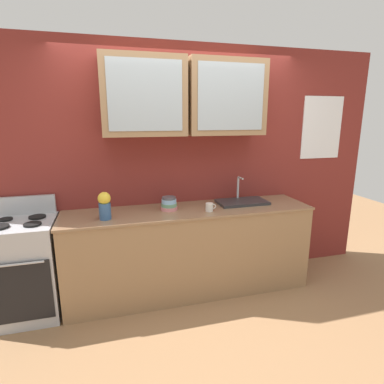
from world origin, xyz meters
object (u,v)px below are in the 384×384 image
Objects in this scene: stove_range at (25,269)px; sink_faucet at (242,201)px; cup_near_sink at (210,207)px; vase at (105,205)px; bowl_stack at (169,204)px.

sink_faucet is at bearing 1.70° from stove_range.
vase is at bearing 178.87° from cup_near_sink.
stove_range is at bearing -178.30° from sink_faucet.
vase reaches higher than cup_near_sink.
stove_range is at bearing 175.99° from cup_near_sink.
cup_near_sink is at bearing -156.73° from sink_faucet.
vase reaches higher than bowl_stack.
vase is at bearing -173.36° from sink_faucet.
bowl_stack is at bearing 1.43° from stove_range.
bowl_stack is at bearing -177.84° from sink_faucet.
cup_near_sink is at bearing -4.01° from stove_range.
sink_faucet reaches higher than stove_range.
sink_faucet is 0.82m from bowl_stack.
cup_near_sink is (-0.44, -0.19, 0.02)m from sink_faucet.
cup_near_sink is at bearing -22.44° from bowl_stack.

